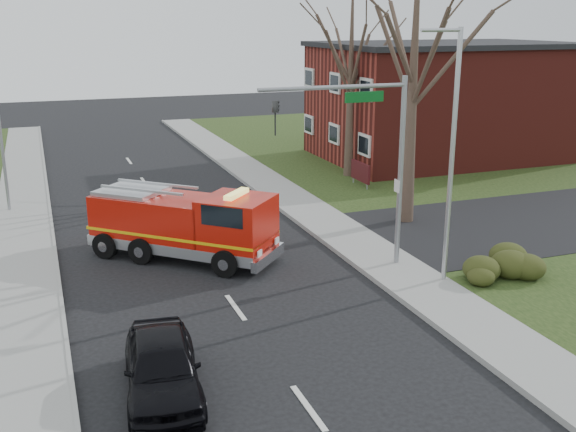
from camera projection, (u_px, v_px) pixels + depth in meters
name	position (u px, v px, depth m)	size (l,w,h in m)	color
ground	(236.00, 308.00, 20.91)	(120.00, 120.00, 0.00)	black
sidewalk_right	(410.00, 279.00, 22.98)	(2.40, 80.00, 0.15)	gray
sidewalk_left	(22.00, 337.00, 18.81)	(2.40, 80.00, 0.15)	gray
brick_building	(444.00, 101.00, 42.45)	(15.40, 10.40, 7.25)	maroon
health_center_sign	(360.00, 172.00, 35.43)	(0.12, 2.00, 1.40)	#420F13
hedge_corner	(498.00, 265.00, 22.88)	(2.80, 2.00, 0.90)	#273212
bare_tree_near	(414.00, 50.00, 27.41)	(6.00, 6.00, 12.00)	#3F3025
bare_tree_far	(351.00, 60.00, 36.27)	(5.25, 5.25, 10.50)	#3F3025
traffic_signal_mast	(369.00, 140.00, 22.69)	(5.29, 0.18, 6.80)	gray
streetlight_pole	(451.00, 151.00, 21.58)	(1.48, 0.16, 8.40)	#B7BABF
utility_pole_far	(1.00, 138.00, 30.22)	(0.14, 0.14, 7.00)	gray
fire_engine	(185.00, 226.00, 24.91)	(6.64, 6.39, 2.78)	#BB1408
parked_car_maroon	(162.00, 367.00, 15.89)	(1.73, 4.31, 1.47)	black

